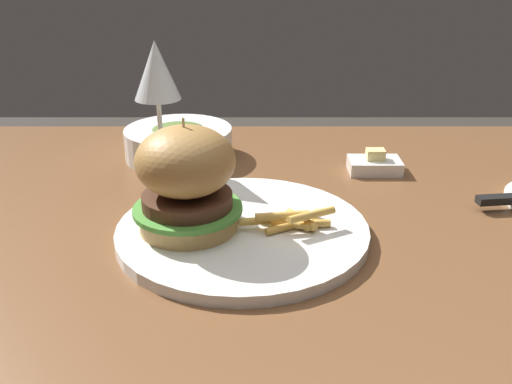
# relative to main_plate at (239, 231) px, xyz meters

# --- Properties ---
(dining_table) EXTENTS (1.15, 0.76, 0.74)m
(dining_table) POSITION_rel_main_plate_xyz_m (0.00, 0.06, -0.11)
(dining_table) COLOR brown
(dining_table) RESTS_ON ground
(main_plate) EXTENTS (0.30, 0.30, 0.01)m
(main_plate) POSITION_rel_main_plate_xyz_m (0.00, 0.00, 0.00)
(main_plate) COLOR white
(main_plate) RESTS_ON dining_table
(burger_sandwich) EXTENTS (0.13, 0.13, 0.13)m
(burger_sandwich) POSITION_rel_main_plate_xyz_m (-0.06, -0.01, 0.07)
(burger_sandwich) COLOR tan
(burger_sandwich) RESTS_ON main_plate
(fries_pile) EXTENTS (0.11, 0.06, 0.03)m
(fries_pile) POSITION_rel_main_plate_xyz_m (0.06, -0.01, 0.02)
(fries_pile) COLOR gold
(fries_pile) RESTS_ON main_plate
(wine_glass) EXTENTS (0.07, 0.07, 0.20)m
(wine_glass) POSITION_rel_main_plate_xyz_m (-0.12, 0.18, 0.14)
(wine_glass) COLOR silver
(wine_glass) RESTS_ON dining_table
(butter_dish) EXTENTS (0.08, 0.05, 0.04)m
(butter_dish) POSITION_rel_main_plate_xyz_m (0.20, 0.21, 0.00)
(butter_dish) COLOR white
(butter_dish) RESTS_ON dining_table
(soup_bowl) EXTENTS (0.17, 0.17, 0.05)m
(soup_bowl) POSITION_rel_main_plate_xyz_m (-0.11, 0.27, 0.02)
(soup_bowl) COLOR white
(soup_bowl) RESTS_ON dining_table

